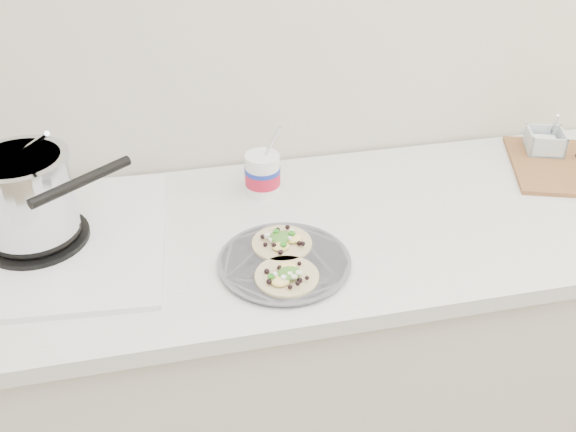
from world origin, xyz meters
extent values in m
cube|color=beige|center=(0.00, 1.73, 1.30)|extent=(3.50, 0.05, 2.60)
cube|color=silver|center=(0.00, 1.43, 0.43)|extent=(2.40, 0.62, 0.86)
cube|color=silver|center=(0.00, 1.41, 0.88)|extent=(2.44, 0.66, 0.04)
cube|color=silver|center=(-0.73, 1.47, 0.91)|extent=(0.61, 0.57, 0.01)
cylinder|color=black|center=(-0.73, 1.47, 0.92)|extent=(0.23, 0.23, 0.01)
torus|color=black|center=(-0.73, 1.47, 0.94)|extent=(0.20, 0.20, 0.02)
cylinder|color=silver|center=(-0.73, 1.47, 1.04)|extent=(0.20, 0.20, 0.18)
cylinder|color=#56565D|center=(-0.20, 1.28, 0.91)|extent=(0.28, 0.28, 0.01)
cylinder|color=#56565D|center=(-0.20, 1.28, 0.91)|extent=(0.29, 0.29, 0.00)
cylinder|color=white|center=(-0.19, 1.59, 0.95)|extent=(0.09, 0.09, 0.11)
cylinder|color=red|center=(-0.19, 1.59, 0.95)|extent=(0.09, 0.09, 0.04)
cylinder|color=#192D99|center=(-0.19, 1.59, 0.97)|extent=(0.09, 0.09, 0.01)
cube|color=white|center=(0.62, 1.62, 0.93)|extent=(0.06, 0.06, 0.03)
camera|label=1|loc=(-0.43, 0.20, 1.77)|focal=40.00mm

